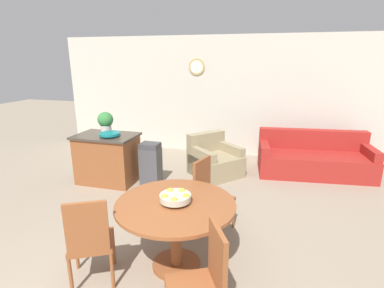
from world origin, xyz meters
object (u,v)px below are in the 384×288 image
potted_plant (106,121)px  kitchen_island (108,158)px  dining_chair_near_right (204,279)px  fruit_bowl (175,197)px  teal_bowl (110,134)px  armchair (214,161)px  trash_bin (151,164)px  couch (314,160)px  dining_table (176,218)px  dining_chair_far_side (209,193)px  dining_chair_near_left (90,238)px

potted_plant → kitchen_island: bearing=-62.2°
dining_chair_near_right → fruit_bowl: size_ratio=2.95×
teal_bowl → armchair: (1.68, 0.95, -0.65)m
kitchen_island → trash_bin: (0.81, 0.07, -0.06)m
potted_plant → couch: potted_plant is taller
dining_table → fruit_bowl: fruit_bowl is taller
fruit_bowl → couch: size_ratio=0.15×
couch → kitchen_island: bearing=-164.9°
dining_table → potted_plant: potted_plant is taller
kitchen_island → couch: size_ratio=0.49×
armchair → kitchen_island: bearing=157.4°
dining_chair_near_right → armchair: (-0.62, 3.49, -0.24)m
teal_bowl → armchair: bearing=29.4°
potted_plant → dining_chair_far_side: bearing=-29.4°
dining_chair_near_right → teal_bowl: (-2.30, 2.55, 0.41)m
dining_chair_near_left → dining_chair_near_right: 1.22m
fruit_bowl → trash_bin: bearing=119.9°
dining_table → trash_bin: bearing=119.9°
potted_plant → dining_chair_near_left: bearing=-62.6°
dining_chair_far_side → kitchen_island: bearing=-99.6°
dining_chair_near_right → dining_chair_near_left: bearing=50.3°
dining_chair_far_side → armchair: bearing=-153.7°
dining_chair_near_left → potted_plant: bearing=89.3°
teal_bowl → trash_bin: bearing=12.1°
dining_chair_near_left → couch: bearing=29.3°
kitchen_island → armchair: size_ratio=0.92×
fruit_bowl → dining_chair_near_right: bearing=-56.6°
couch → teal_bowl: bearing=-163.2°
potted_plant → armchair: size_ratio=0.32×
dining_table → kitchen_island: 2.73m
dining_chair_far_side → kitchen_island: size_ratio=0.89×
dining_chair_near_left → dining_chair_far_side: (0.89, 1.32, 0.00)m
kitchen_island → armchair: 2.01m
dining_table → dining_chair_far_side: 0.86m
dining_chair_near_left → dining_table: bearing=5.3°
teal_bowl → dining_chair_near_right: bearing=-47.9°
couch → armchair: size_ratio=1.86×
kitchen_island → couch: bearing=21.5°
dining_table → fruit_bowl: size_ratio=3.86×
armchair → couch: bearing=-31.2°
dining_chair_far_side → couch: (1.55, 2.51, -0.23)m
dining_table → potted_plant: 2.97m
couch → dining_chair_near_right: bearing=-113.5°
fruit_bowl → trash_bin: size_ratio=0.42×
dining_chair_far_side → trash_bin: (-1.31, 1.13, -0.13)m
potted_plant → fruit_bowl: bearing=-45.6°
dining_chair_near_left → kitchen_island: bearing=89.3°
trash_bin → kitchen_island: bearing=-174.9°
dining_chair_far_side → fruit_bowl: size_ratio=2.95×
dining_chair_near_right → couch: bearing=-45.2°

